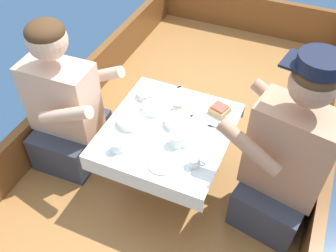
% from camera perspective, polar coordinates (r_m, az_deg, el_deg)
% --- Properties ---
extents(ground_plane, '(60.00, 60.00, 0.00)m').
position_cam_1_polar(ground_plane, '(2.69, 1.03, -9.96)').
color(ground_plane, navy).
extents(boat_deck, '(1.80, 3.72, 0.31)m').
position_cam_1_polar(boat_deck, '(2.57, 1.08, -7.95)').
color(boat_deck, '#9E6B38').
rests_on(boat_deck, ground_plane).
extents(gunwale_port, '(0.06, 3.72, 0.30)m').
position_cam_1_polar(gunwale_port, '(2.68, -16.23, 2.23)').
color(gunwale_port, brown).
rests_on(gunwale_port, boat_deck).
extents(gunwale_starboard, '(0.06, 3.72, 0.30)m').
position_cam_1_polar(gunwale_starboard, '(2.28, 22.09, -9.60)').
color(gunwale_starboard, brown).
rests_on(gunwale_starboard, boat_deck).
extents(bow_coaming, '(1.68, 0.06, 0.34)m').
position_cam_1_polar(bow_coaming, '(3.74, 12.46, 16.37)').
color(bow_coaming, brown).
rests_on(bow_coaming, boat_deck).
extents(cockpit_table, '(0.68, 0.73, 0.43)m').
position_cam_1_polar(cockpit_table, '(2.08, 0.00, -1.31)').
color(cockpit_table, '#B2B2B7').
rests_on(cockpit_table, boat_deck).
extents(person_port, '(0.53, 0.45, 0.97)m').
position_cam_1_polar(person_port, '(2.30, -15.37, 2.54)').
color(person_port, '#333847').
rests_on(person_port, boat_deck).
extents(person_starboard, '(0.58, 0.52, 1.07)m').
position_cam_1_polar(person_starboard, '(1.98, 17.48, -5.24)').
color(person_starboard, '#333847').
rests_on(person_starboard, boat_deck).
extents(plate_sandwich, '(0.17, 0.17, 0.01)m').
position_cam_1_polar(plate_sandwich, '(2.15, 7.79, 1.95)').
color(plate_sandwich, silver).
rests_on(plate_sandwich, cockpit_table).
extents(plate_bread, '(0.16, 0.16, 0.01)m').
position_cam_1_polar(plate_bread, '(1.88, -0.85, -5.67)').
color(plate_bread, silver).
rests_on(plate_bread, cockpit_table).
extents(sandwich, '(0.12, 0.12, 0.05)m').
position_cam_1_polar(sandwich, '(2.14, 7.86, 2.49)').
color(sandwich, tan).
rests_on(sandwich, plate_sandwich).
extents(bowl_port_near, '(0.14, 0.14, 0.04)m').
position_cam_1_polar(bowl_port_near, '(2.06, 1.46, 0.74)').
color(bowl_port_near, silver).
rests_on(bowl_port_near, cockpit_table).
extents(bowl_starboard_near, '(0.11, 0.11, 0.04)m').
position_cam_1_polar(bowl_starboard_near, '(2.24, -3.28, 4.95)').
color(bowl_starboard_near, silver).
rests_on(bowl_starboard_near, cockpit_table).
extents(bowl_center_far, '(0.15, 0.15, 0.04)m').
position_cam_1_polar(bowl_center_far, '(2.08, -5.77, 0.85)').
color(bowl_center_far, silver).
rests_on(bowl_center_far, cockpit_table).
extents(bowl_port_far, '(0.13, 0.13, 0.04)m').
position_cam_1_polar(bowl_port_far, '(2.15, -2.29, 2.86)').
color(bowl_port_far, silver).
rests_on(bowl_port_far, cockpit_table).
extents(coffee_cup_port, '(0.11, 0.08, 0.07)m').
position_cam_1_polar(coffee_cup_port, '(1.95, 1.37, -2.03)').
color(coffee_cup_port, silver).
rests_on(coffee_cup_port, cockpit_table).
extents(coffee_cup_starboard, '(0.09, 0.06, 0.06)m').
position_cam_1_polar(coffee_cup_starboard, '(1.94, -7.85, -3.09)').
color(coffee_cup_starboard, silver).
rests_on(coffee_cup_starboard, cockpit_table).
extents(coffee_cup_center, '(0.09, 0.06, 0.05)m').
position_cam_1_polar(coffee_cup_center, '(1.86, 4.04, -5.43)').
color(coffee_cup_center, silver).
rests_on(coffee_cup_center, cockpit_table).
extents(tin_can, '(0.07, 0.07, 0.05)m').
position_cam_1_polar(tin_can, '(2.15, 1.54, 3.04)').
color(tin_can, silver).
rests_on(tin_can, cockpit_table).
extents(utensil_fork_starboard, '(0.10, 0.16, 0.00)m').
position_cam_1_polar(utensil_fork_starboard, '(2.30, 0.70, 5.51)').
color(utensil_fork_starboard, silver).
rests_on(utensil_fork_starboard, cockpit_table).
extents(utensil_knife_port, '(0.17, 0.04, 0.00)m').
position_cam_1_polar(utensil_knife_port, '(2.05, 8.18, -0.78)').
color(utensil_knife_port, silver).
rests_on(utensil_knife_port, cockpit_table).
extents(utensil_spoon_starboard, '(0.13, 0.13, 0.01)m').
position_cam_1_polar(utensil_spoon_starboard, '(2.14, 5.13, 1.94)').
color(utensil_spoon_starboard, silver).
rests_on(utensil_spoon_starboard, cockpit_table).
extents(utensil_knife_starboard, '(0.09, 0.16, 0.00)m').
position_cam_1_polar(utensil_knife_starboard, '(1.81, 3.71, -8.64)').
color(utensil_knife_starboard, silver).
rests_on(utensil_knife_starboard, cockpit_table).
extents(utensil_spoon_center, '(0.04, 0.17, 0.01)m').
position_cam_1_polar(utensil_spoon_center, '(2.20, 4.62, 3.23)').
color(utensil_spoon_center, silver).
rests_on(utensil_spoon_center, cockpit_table).
extents(utensil_fork_port, '(0.17, 0.03, 0.00)m').
position_cam_1_polar(utensil_fork_port, '(2.07, 6.98, -0.15)').
color(utensil_fork_port, silver).
rests_on(utensil_fork_port, cockpit_table).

